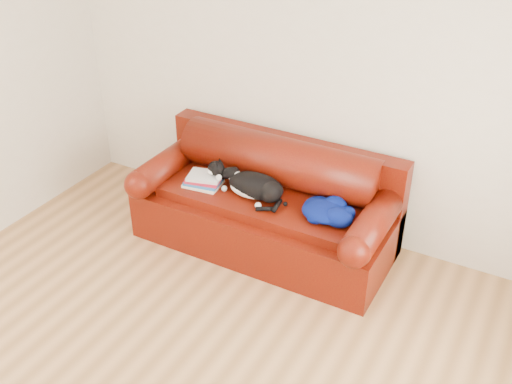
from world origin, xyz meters
TOP-DOWN VIEW (x-y plane):
  - ground at (0.00, 0.00)m, footprint 4.50×4.50m
  - room_shell at (0.12, 0.02)m, footprint 4.52×4.02m
  - sofa_base at (-0.14, 1.49)m, footprint 2.10×0.90m
  - sofa_back at (-0.14, 1.74)m, footprint 2.10×1.01m
  - book_stack at (-0.64, 1.37)m, footprint 0.32×0.27m
  - cat at (-0.19, 1.42)m, footprint 0.65×0.37m
  - blanket at (0.44, 1.42)m, footprint 0.43×0.35m

SIDE VIEW (x-z plane):
  - ground at x=0.00m, z-range 0.00..0.00m
  - sofa_base at x=-0.14m, z-range -0.01..0.49m
  - sofa_back at x=-0.14m, z-range 0.10..0.98m
  - book_stack at x=-0.64m, z-range 0.50..0.60m
  - blanket at x=0.44m, z-range 0.49..0.63m
  - cat at x=-0.19m, z-range 0.47..0.72m
  - room_shell at x=0.12m, z-range 0.36..2.97m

